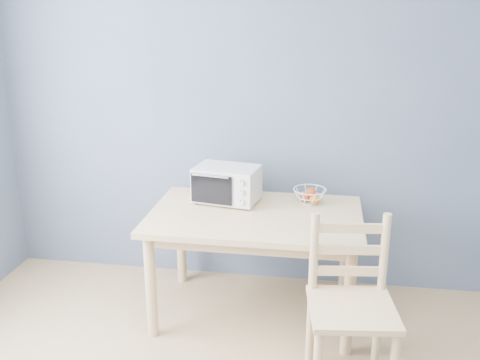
% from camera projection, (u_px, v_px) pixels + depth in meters
% --- Properties ---
extents(room, '(4.01, 4.51, 2.61)m').
position_uv_depth(room, '(180.00, 243.00, 1.78)').
color(room, tan).
rests_on(room, ground).
extents(dining_table, '(1.40, 0.90, 0.75)m').
position_uv_depth(dining_table, '(255.00, 227.00, 3.57)').
color(dining_table, '#DCB884').
rests_on(dining_table, ground).
extents(toaster_oven, '(0.47, 0.37, 0.25)m').
position_uv_depth(toaster_oven, '(224.00, 183.00, 3.71)').
color(toaster_oven, beige).
rests_on(toaster_oven, dining_table).
extents(fruit_basket, '(0.30, 0.30, 0.12)m').
position_uv_depth(fruit_basket, '(310.00, 195.00, 3.70)').
color(fruit_basket, white).
rests_on(fruit_basket, dining_table).
extents(dining_chair, '(0.51, 0.51, 0.98)m').
position_uv_depth(dining_chair, '(350.00, 308.00, 2.92)').
color(dining_chair, '#DCB884').
rests_on(dining_chair, ground).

